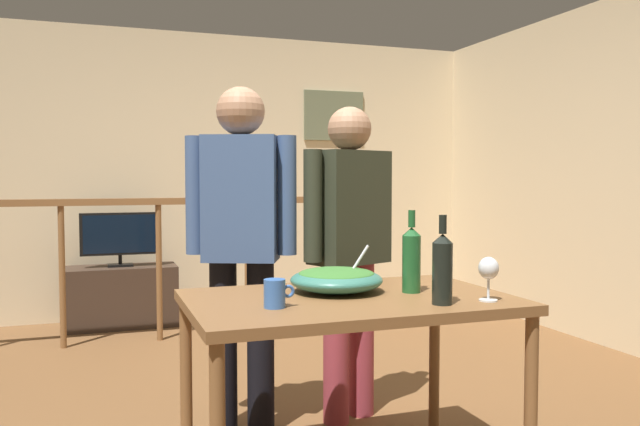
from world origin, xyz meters
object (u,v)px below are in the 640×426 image
Objects in this scene: tv_console at (121,296)px; flat_screen_tv at (120,235)px; wine_bottle_green at (411,258)px; wine_bottle_dark at (442,267)px; person_standing_right at (349,237)px; framed_picture at (334,116)px; mug_blue at (275,293)px; stair_railing at (186,245)px; person_standing_left at (241,232)px; salad_bowl at (336,279)px; serving_table at (349,316)px; wine_glass at (489,270)px.

flat_screen_tv is (0.00, -0.03, 0.51)m from tv_console.
wine_bottle_green reaches higher than tv_console.
person_standing_right reaches higher than wine_bottle_dark.
wine_bottle_green is 0.68m from person_standing_right.
person_standing_right is (-0.98, -2.83, -0.89)m from framed_picture.
wine_bottle_green is at bearing -105.62° from framed_picture.
mug_blue is at bearing -168.95° from wine_bottle_green.
wine_bottle_dark is at bearing -73.96° from tv_console.
framed_picture is at bearing 74.38° from wine_bottle_green.
framed_picture reaches higher than wine_bottle_dark.
stair_railing is 2.11× the size of person_standing_left.
flat_screen_tv is 3.33m from mug_blue.
wine_bottle_dark is 0.26m from wine_bottle_green.
mug_blue is (0.40, -3.34, 0.56)m from tv_console.
person_standing_right reaches higher than salad_bowl.
person_standing_right is at bearing 52.68° from mug_blue.
mug_blue is 1.01m from person_standing_right.
framed_picture reaches higher than flat_screen_tv.
person_standing_left is (0.05, 0.80, 0.16)m from mug_blue.
wine_bottle_dark is at bearing -53.57° from salad_bowl.
serving_table is 3.32× the size of salad_bowl.
flat_screen_tv is 3.59m from wine_bottle_dark.
person_standing_left is (-0.54, 0.94, 0.07)m from wine_bottle_dark.
person_standing_right is at bearing 101.28° from wine_glass.
wine_glass is at bearing -28.95° from serving_table.
salad_bowl is at bearing 94.31° from serving_table.
stair_railing is at bearing -150.30° from framed_picture.
wine_bottle_dark is (-0.20, -0.00, 0.02)m from wine_glass.
tv_console is 2.68m from person_standing_left.
framed_picture is 2.55m from tv_console.
framed_picture reaches higher than mug_blue.
stair_railing is 1.97m from person_standing_left.
tv_console is at bearing 90.00° from flat_screen_tv.
person_standing_right reaches higher than tv_console.
tv_console is (-0.46, 0.58, -0.47)m from stair_railing.
person_standing_left is at bearing -79.77° from tv_console.
framed_picture is 2.28m from flat_screen_tv.
tv_console is 2.68× the size of wine_bottle_green.
framed_picture is 3.76m from salad_bowl.
wine_bottle_dark is at bearing 66.55° from person_standing_right.
salad_bowl is 0.47m from wine_bottle_dark.
framed_picture is at bearing 29.70° from stair_railing.
flat_screen_tv is at bearing 109.17° from wine_glass.
wine_bottle_green is (0.28, 0.01, 0.22)m from serving_table.
serving_table is at bearing -84.02° from stair_railing.
salad_bowl is 1.12× the size of wine_bottle_green.
person_standing_left is (-1.53, -2.83, -0.85)m from framed_picture.
wine_bottle_dark is 0.62m from mug_blue.
wine_bottle_green is (1.01, -3.19, 0.14)m from flat_screen_tv.
flat_screen_tv is (-1.99, -0.32, -1.06)m from framed_picture.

